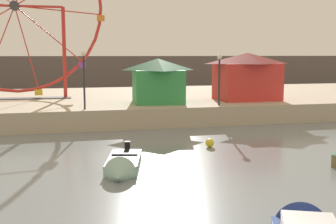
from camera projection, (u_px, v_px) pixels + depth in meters
The scene contains 9 objects.
quay_promenade at pixel (99, 104), 35.58m from camera, with size 110.00×18.49×1.28m, color #B7A88E.
distant_town_skyline at pixel (84, 73), 57.18m from camera, with size 140.00×3.00×4.40m, color #564C47.
motorboat_seafoam at pixel (122, 166), 17.40m from camera, with size 2.15×4.24×1.22m.
ferris_wheel_red_frame at pixel (15, 9), 32.28m from camera, with size 13.12×1.20×13.32m.
carnival_booth_green_kiosk at pixel (158, 80), 30.41m from camera, with size 3.91×3.97×3.08m.
carnival_booth_red_striped at pixel (247, 76), 32.41m from camera, with size 4.78×3.65×3.47m.
promenade_lamp_near at pixel (84, 71), 26.73m from camera, with size 0.32×0.32×3.57m.
promenade_lamp_far at pixel (219, 72), 28.86m from camera, with size 0.32×0.32×3.33m.
mooring_buoy_orange at pixel (210, 143), 22.05m from camera, with size 0.44×0.44×0.44m, color yellow.
Camera 1 is at (-3.00, -6.67, 4.66)m, focal length 46.90 mm.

